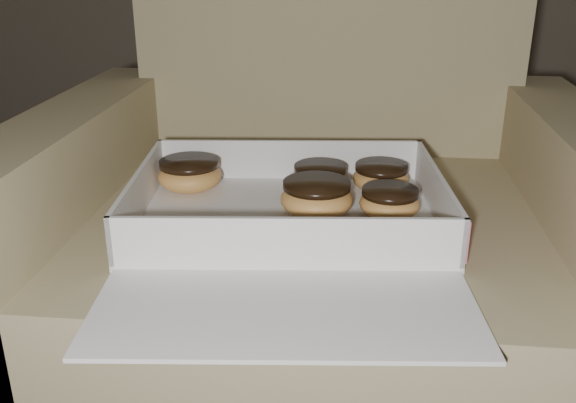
{
  "coord_description": "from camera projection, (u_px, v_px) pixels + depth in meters",
  "views": [
    {
      "loc": [
        0.36,
        0.2,
        0.74
      ],
      "look_at": [
        0.27,
        1.0,
        0.42
      ],
      "focal_mm": 40.0,
      "sensor_mm": 36.0,
      "label": 1
    }
  ],
  "objects": [
    {
      "name": "crumb_c",
      "position": [
        285.0,
        256.0,
        0.76
      ],
      "size": [
        0.01,
        0.01,
        0.0
      ],
      "primitive_type": "ellipsoid",
      "color": "black",
      "rests_on": "bakery_box"
    },
    {
      "name": "crumb_b",
      "position": [
        438.0,
        239.0,
        0.8
      ],
      "size": [
        0.01,
        0.01,
        0.0
      ],
      "primitive_type": "ellipsoid",
      "color": "black",
      "rests_on": "bakery_box"
    },
    {
      "name": "crumb_a",
      "position": [
        401.0,
        223.0,
        0.84
      ],
      "size": [
        0.01,
        0.01,
        0.0
      ],
      "primitive_type": "ellipsoid",
      "color": "black",
      "rests_on": "bakery_box"
    },
    {
      "name": "crumb_d",
      "position": [
        329.0,
        235.0,
        0.81
      ],
      "size": [
        0.01,
        0.01,
        0.0
      ],
      "primitive_type": "ellipsoid",
      "color": "black",
      "rests_on": "bakery_box"
    },
    {
      "name": "donut_b",
      "position": [
        390.0,
        202.0,
        0.86
      ],
      "size": [
        0.08,
        0.08,
        0.04
      ],
      "color": "#DF964E",
      "rests_on": "bakery_box"
    },
    {
      "name": "donut_c",
      "position": [
        381.0,
        177.0,
        0.95
      ],
      "size": [
        0.08,
        0.08,
        0.04
      ],
      "color": "#DF964E",
      "rests_on": "bakery_box"
    },
    {
      "name": "donut_e",
      "position": [
        317.0,
        197.0,
        0.87
      ],
      "size": [
        0.1,
        0.1,
        0.05
      ],
      "color": "#DF964E",
      "rests_on": "bakery_box"
    },
    {
      "name": "crumb_e",
      "position": [
        344.0,
        251.0,
        0.77
      ],
      "size": [
        0.01,
        0.01,
        0.0
      ],
      "primitive_type": "ellipsoid",
      "color": "black",
      "rests_on": "bakery_box"
    },
    {
      "name": "armchair",
      "position": [
        317.0,
        260.0,
        1.02
      ],
      "size": [
        0.84,
        0.71,
        0.87
      ],
      "color": "#857955",
      "rests_on": "floor"
    },
    {
      "name": "donut_d",
      "position": [
        190.0,
        174.0,
        0.96
      ],
      "size": [
        0.09,
        0.09,
        0.05
      ],
      "color": "#DF964E",
      "rests_on": "bakery_box"
    },
    {
      "name": "bakery_box",
      "position": [
        290.0,
        224.0,
        0.83
      ],
      "size": [
        0.45,
        0.51,
        0.07
      ],
      "rotation": [
        0.0,
        0.0,
        0.09
      ],
      "color": "white",
      "rests_on": "armchair"
    },
    {
      "name": "donut_a",
      "position": [
        320.0,
        178.0,
        0.95
      ],
      "size": [
        0.08,
        0.08,
        0.04
      ],
      "color": "#DF964E",
      "rests_on": "bakery_box"
    }
  ]
}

